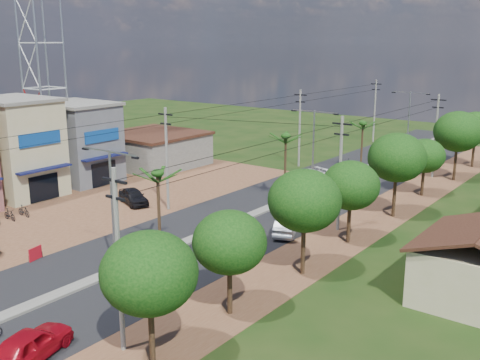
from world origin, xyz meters
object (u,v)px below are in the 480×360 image
Objects in this scene: car_silver_mid at (287,226)px; car_white_far at (304,178)px; roadside_sign at (35,254)px; car_red_near at (30,345)px; car_parked_dark at (133,197)px.

car_white_far is (-6.82, 14.02, 0.04)m from car_silver_mid.
car_white_far is 28.94m from roadside_sign.
car_red_near is 4.07× the size of roadside_sign.
car_white_far is at bearing -95.19° from car_red_near.
car_red_near reaches higher than car_silver_mid.
car_white_far is 4.61× the size of roadside_sign.
car_white_far is at bearing -86.75° from car_silver_mid.
car_parked_dark is (-15.52, -1.46, 0.01)m from car_silver_mid.
roadside_sign is at bearing -79.40° from car_white_far.
car_white_far is 1.23× the size of car_parked_dark.
car_parked_dark is (-8.69, -15.48, -0.03)m from car_white_far.
roadside_sign is (4.74, -13.19, -0.25)m from car_parked_dark.
car_red_near reaches higher than roadside_sign.
car_red_near is 1.06× the size of car_silver_mid.
car_silver_mid is at bearing -106.03° from car_red_near.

